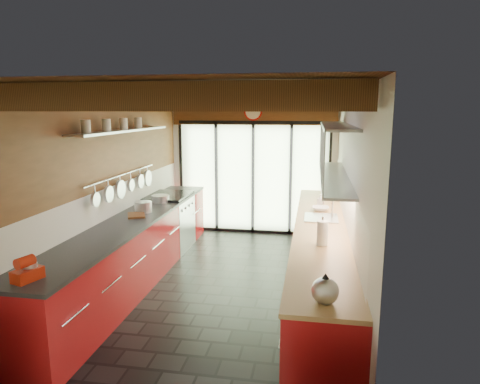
{
  "coord_description": "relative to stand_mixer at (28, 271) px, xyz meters",
  "views": [
    {
      "loc": [
        1.15,
        -5.39,
        2.38
      ],
      "look_at": [
        0.15,
        0.4,
        1.25
      ],
      "focal_mm": 32.0,
      "sensor_mm": 36.0,
      "label": 1
    }
  ],
  "objects": [
    {
      "name": "ceiling_beams",
      "position": [
        1.27,
        2.62,
        1.45
      ],
      "size": [
        3.14,
        5.06,
        4.9
      ],
      "color": "#593316",
      "rests_on": "ground"
    },
    {
      "name": "upper_cabinets_right",
      "position": [
        2.7,
        2.54,
        0.84
      ],
      "size": [
        0.34,
        3.0,
        3.0
      ],
      "color": "silver",
      "rests_on": "ground"
    },
    {
      "name": "cutting_board",
      "position": [
        0.0,
        2.32,
        -0.07
      ],
      "size": [
        0.34,
        0.39,
        0.03
      ],
      "primitive_type": "cube",
      "rotation": [
        0.0,
        0.0,
        0.43
      ],
      "color": "brown",
      "rests_on": "left_counter"
    },
    {
      "name": "glass_door",
      "position": [
        1.27,
        4.94,
        0.65
      ],
      "size": [
        2.95,
        0.1,
        2.9
      ],
      "color": "#C6EAAD",
      "rests_on": "ground"
    },
    {
      "name": "left_counter",
      "position": [
        -0.01,
        2.24,
        -0.55
      ],
      "size": [
        0.68,
        5.0,
        0.92
      ],
      "color": "#AD1418",
      "rests_on": "ground"
    },
    {
      "name": "soap_bottle",
      "position": [
        2.54,
        3.38,
        0.01
      ],
      "size": [
        0.11,
        0.11,
        0.19
      ],
      "primitive_type": "imported",
      "rotation": [
        0.0,
        0.0,
        -0.25
      ],
      "color": "silver",
      "rests_on": "right_counter"
    },
    {
      "name": "sink_assembly",
      "position": [
        2.56,
        2.64,
        -0.05
      ],
      "size": [
        0.45,
        0.52,
        0.43
      ],
      "color": "silver",
      "rests_on": "right_counter"
    },
    {
      "name": "stand_mixer",
      "position": [
        0.0,
        0.0,
        0.0
      ],
      "size": [
        0.21,
        0.28,
        0.23
      ],
      "color": "red",
      "rests_on": "left_counter"
    },
    {
      "name": "bowl",
      "position": [
        2.54,
        3.1,
        -0.06
      ],
      "size": [
        0.25,
        0.25,
        0.06
      ],
      "primitive_type": "imported",
      "rotation": [
        0.0,
        0.0,
        0.02
      ],
      "color": "silver",
      "rests_on": "right_counter"
    },
    {
      "name": "range_stove",
      "position": [
        -0.01,
        3.69,
        -0.54
      ],
      "size": [
        0.66,
        0.9,
        0.97
      ],
      "color": "silver",
      "rests_on": "ground"
    },
    {
      "name": "left_wall_fixtures",
      "position": [
        -0.2,
        2.5,
        0.79
      ],
      "size": [
        0.28,
        2.6,
        0.96
      ],
      "color": "silver",
      "rests_on": "ground"
    },
    {
      "name": "room_shell",
      "position": [
        1.27,
        2.24,
        0.64
      ],
      "size": [
        5.5,
        5.5,
        5.5
      ],
      "color": "silver",
      "rests_on": "ground"
    },
    {
      "name": "pot_small",
      "position": [
        0.0,
        3.28,
        -0.03
      ],
      "size": [
        0.3,
        0.3,
        0.11
      ],
      "primitive_type": "cylinder",
      "rotation": [
        0.0,
        0.0,
        0.05
      ],
      "color": "silver",
      "rests_on": "left_counter"
    },
    {
      "name": "ground",
      "position": [
        1.27,
        2.24,
        -1.01
      ],
      "size": [
        5.5,
        5.5,
        0.0
      ],
      "primitive_type": "plane",
      "color": "black",
      "rests_on": "ground"
    },
    {
      "name": "paper_towel",
      "position": [
        2.54,
        1.43,
        0.05
      ],
      "size": [
        0.14,
        0.14,
        0.33
      ],
      "color": "white",
      "rests_on": "right_counter"
    },
    {
      "name": "pot_large",
      "position": [
        0.0,
        2.57,
        -0.01
      ],
      "size": [
        0.29,
        0.29,
        0.16
      ],
      "primitive_type": "cylinder",
      "rotation": [
        0.0,
        0.0,
        0.2
      ],
      "color": "silver",
      "rests_on": "left_counter"
    },
    {
      "name": "kettle",
      "position": [
        2.54,
        -0.01,
        0.02
      ],
      "size": [
        0.23,
        0.27,
        0.25
      ],
      "color": "silver",
      "rests_on": "right_counter"
    },
    {
      "name": "right_counter",
      "position": [
        2.54,
        2.24,
        -0.55
      ],
      "size": [
        0.68,
        5.0,
        0.92
      ],
      "color": "#AD1418",
      "rests_on": "ground"
    }
  ]
}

